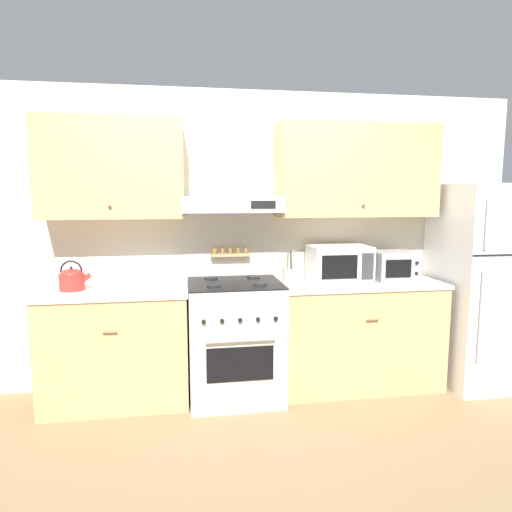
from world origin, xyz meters
name	(u,v)px	position (x,y,z in m)	size (l,w,h in m)	color
ground_plane	(239,410)	(0.00, 0.00, 0.00)	(16.00, 16.00, 0.00)	#937551
wall_back	(238,214)	(0.06, 0.56, 1.50)	(5.20, 0.46, 2.55)	beige
counter_left	(117,346)	(-0.95, 0.31, 0.46)	(1.14, 0.61, 0.93)	tan
counter_right	(357,334)	(1.08, 0.31, 0.46)	(1.41, 0.61, 0.93)	tan
stove_range	(235,339)	(0.00, 0.26, 0.49)	(0.75, 0.70, 1.06)	beige
refrigerator	(483,285)	(2.21, 0.23, 0.88)	(0.76, 0.76, 1.76)	white
tea_kettle	(72,279)	(-1.27, 0.35, 1.02)	(0.25, 0.19, 0.24)	red
microwave	(339,263)	(0.92, 0.37, 1.08)	(0.50, 0.38, 0.31)	white
utensil_crock	(290,275)	(0.48, 0.35, 1.00)	(0.13, 0.13, 0.28)	silver
toaster_oven	(393,266)	(1.41, 0.35, 1.05)	(0.35, 0.33, 0.25)	#ADAFB5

